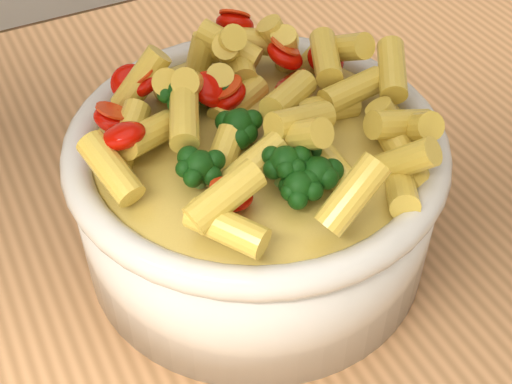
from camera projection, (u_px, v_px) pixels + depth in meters
name	position (u px, v px, depth m)	size (l,w,h in m)	color
table	(133.00, 353.00, 0.62)	(1.20, 0.80, 0.90)	#B27A4C
serving_bowl	(256.00, 191.00, 0.54)	(0.27, 0.27, 0.12)	silver
pasta_salad	(256.00, 114.00, 0.49)	(0.22, 0.22, 0.05)	#FFD050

